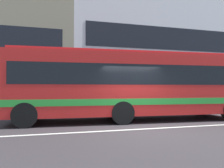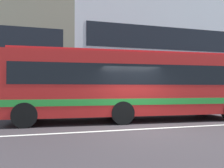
# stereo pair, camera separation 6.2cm
# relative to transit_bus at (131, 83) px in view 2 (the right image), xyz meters

# --- Properties ---
(ground_plane) EXTENTS (160.00, 160.00, 0.00)m
(ground_plane) POSITION_rel_transit_bus_xyz_m (-0.36, -2.29, -1.80)
(ground_plane) COLOR #342D31
(lane_centre_line) EXTENTS (60.00, 0.16, 0.01)m
(lane_centre_line) POSITION_rel_transit_bus_xyz_m (-0.36, -2.29, -1.79)
(lane_centre_line) COLOR silver
(lane_centre_line) RESTS_ON ground_plane
(apartment_block_right) EXTENTS (25.30, 10.05, 11.11)m
(apartment_block_right) POSITION_rel_transit_bus_xyz_m (10.58, 13.68, 3.76)
(apartment_block_right) COLOR silver
(apartment_block_right) RESTS_ON ground_plane
(transit_bus) EXTENTS (11.47, 3.23, 3.26)m
(transit_bus) POSITION_rel_transit_bus_xyz_m (0.00, 0.00, 0.00)
(transit_bus) COLOR red
(transit_bus) RESTS_ON ground_plane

